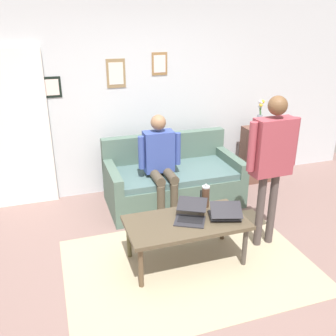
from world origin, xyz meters
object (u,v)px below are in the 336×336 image
Objects in this scene: laptop_left at (191,215)px; french_press at (206,196)px; interior_door at (17,131)px; couch at (172,181)px; side_shelf at (256,154)px; person_standing at (272,154)px; flower_vase at (260,115)px; coffee_table at (186,225)px; laptop_center at (225,214)px; person_seated at (161,160)px.

french_press is (-0.25, -0.21, 0.07)m from laptop_left.
couch is (-1.91, 0.57, -0.72)m from interior_door.
person_standing is (0.82, 1.59, 0.65)m from side_shelf.
flower_vase is at bearing 175.36° from interior_door.
coffee_table is 3.18× the size of laptop_center.
laptop_left is 1.76× the size of french_press.
flower_vase reaches higher than laptop_center.
couch is 1.45× the size of coffee_table.
laptop_center is 2.23m from flower_vase.
coffee_table is at bearing 42.57° from flower_vase.
side_shelf reaches higher than laptop_left.
laptop_center is 1.22m from person_seated.
coffee_table is 2.59× the size of laptop_left.
person_seated is (-1.67, 0.79, -0.30)m from interior_door.
couch reaches higher than french_press.
person_seated is (-0.07, -1.10, 0.30)m from coffee_table.
interior_door is at bearing -25.36° from person_seated.
laptop_center is (-0.34, 0.08, -0.00)m from laptop_left.
interior_door is 3.43m from side_shelf.
laptop_center is (-0.40, 0.06, 0.09)m from coffee_table.
flower_vase reaches higher than couch.
laptop_center is at bearing 135.72° from interior_door.
flower_vase is at bearing -136.90° from laptop_left.
side_shelf is 0.51× the size of person_standing.
laptop_center is 0.45× the size of side_shelf.
side_shelf is 0.66× the size of person_seated.
laptop_left is at bearing 0.66° from person_standing.
flower_vase is (-3.37, 0.27, 0.01)m from interior_door.
side_shelf is (-1.46, -0.30, 0.12)m from couch.
side_shelf is at bearing -136.87° from laptop_left.
person_seated is at bearing 154.64° from interior_door.
laptop_left is 2.40m from flower_vase.
side_shelf is (-1.46, -1.40, -0.17)m from french_press.
interior_door is 3.16m from person_standing.
laptop_left is 2.34m from side_shelf.
interior_door is at bearing -41.14° from french_press.
coffee_table is 0.11m from laptop_left.
flower_vase is at bearing -137.43° from coffee_table.
interior_door is 4.92× the size of flower_vase.
french_press is at bearing 43.67° from side_shelf.
couch is 3.74× the size of laptop_left.
interior_door is at bearing -4.64° from flower_vase.
flower_vase is (-1.76, -1.62, 0.61)m from coffee_table.
person_seated is (0.33, -1.16, 0.21)m from laptop_center.
laptop_center is 1.43× the size of french_press.
interior_door is at bearing -36.14° from person_standing.
coffee_table is 1.14m from person_seated.
person_standing reaches higher than french_press.
couch is 1.06× the size of person_standing.
interior_door reaches higher than laptop_center.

